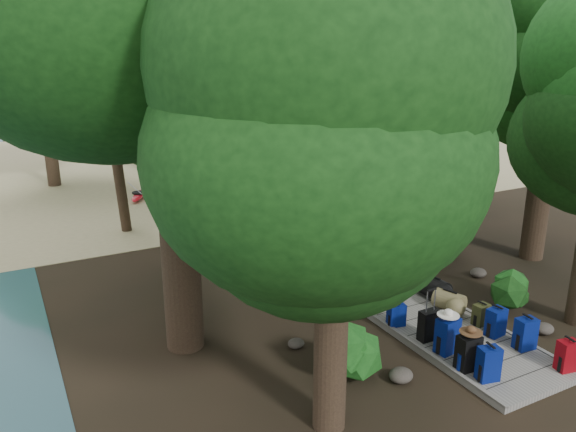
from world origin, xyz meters
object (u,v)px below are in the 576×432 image
backpack_left_d (396,313)px  backpack_right_c (496,321)px  backpack_left_c (447,333)px  sun_lounger (297,173)px  backpack_left_b (468,351)px  lone_suitcase_on_sand (246,195)px  duffel_right_khaki (449,301)px  suitcase_on_boardwalk (429,325)px  backpack_right_b (526,332)px  backpack_right_a (568,354)px  duffel_right_black (433,287)px  backpack_left_a (489,362)px  kayak (139,194)px  backpack_right_d (481,313)px

backpack_left_d → backpack_right_c: bearing=-28.3°
backpack_left_c → sun_lounger: bearing=64.7°
backpack_left_b → backpack_left_d: backpack_left_b is taller
lone_suitcase_on_sand → backpack_left_d: bearing=-82.3°
duffel_right_khaki → lone_suitcase_on_sand: lone_suitcase_on_sand is taller
suitcase_on_boardwalk → sun_lounger: 13.81m
backpack_right_b → backpack_right_a: bearing=-81.0°
backpack_left_c → duffel_right_black: backpack_left_c is taller
backpack_left_c → suitcase_on_boardwalk: bearing=81.3°
backpack_left_a → backpack_right_b: size_ratio=0.99×
backpack_left_b → backpack_left_a: bearing=-76.2°
suitcase_on_boardwalk → duffel_right_khaki: bearing=32.0°
backpack_left_b → kayak: size_ratio=0.21×
backpack_left_a → backpack_right_a: 1.50m
backpack_left_b → sun_lounger: (4.40, 14.23, -0.17)m
backpack_left_a → backpack_right_c: 1.65m
backpack_left_c → backpack_right_d: size_ratio=1.56×
backpack_left_a → backpack_right_b: bearing=28.6°
backpack_left_c → lone_suitcase_on_sand: bearing=77.3°
backpack_left_b → backpack_right_c: 1.50m
duffel_right_black → backpack_left_b: bearing=-124.6°
backpack_left_d → lone_suitcase_on_sand: (1.17, 10.16, -0.06)m
duffel_right_black → backpack_right_a: bearing=-93.8°
backpack_right_c → suitcase_on_boardwalk: backpack_right_c is taller
backpack_right_d → kayak: size_ratio=0.14×
backpack_left_d → duffel_right_black: bearing=35.3°
backpack_left_a → duffel_right_khaki: (1.27, 2.27, -0.12)m
duffel_right_black → backpack_left_d: bearing=-161.3°
duffel_right_khaki → backpack_right_d: bearing=-100.2°
backpack_right_d → kayak: 13.78m
backpack_left_d → duffel_right_black: size_ratio=0.68×
backpack_right_d → backpack_right_b: bearing=-95.3°
backpack_left_a → backpack_left_d: size_ratio=1.31×
backpack_left_a → backpack_left_d: 2.27m
backpack_right_c → kayak: bearing=97.6°
backpack_left_a → suitcase_on_boardwalk: (0.02, 1.51, -0.03)m
backpack_right_d → duffel_right_black: backpack_right_d is taller
backpack_right_c → kayak: size_ratio=0.18×
backpack_left_b → suitcase_on_boardwalk: 1.11m
backpack_left_a → kayak: bearing=110.9°
backpack_right_b → backpack_right_d: backpack_right_b is taller
backpack_right_a → kayak: bearing=114.6°
backpack_left_b → kayak: 14.53m
backpack_left_b → duffel_right_khaki: (1.34, 1.87, -0.15)m
backpack_left_b → backpack_right_d: backpack_left_b is taller
backpack_right_b → duffel_right_khaki: size_ratio=1.08×
duffel_right_khaki → sun_lounger: 12.73m
backpack_left_d → lone_suitcase_on_sand: size_ratio=0.87×
backpack_right_a → kayak: backpack_right_a is taller
backpack_left_c → backpack_right_c: 1.28m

